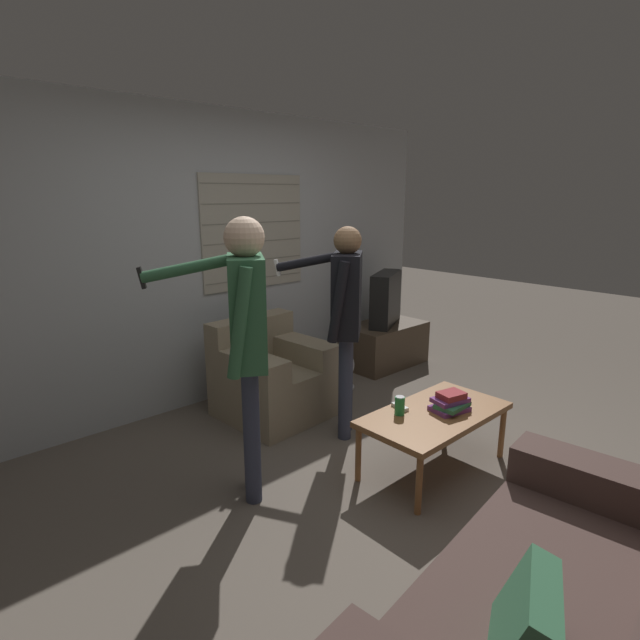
# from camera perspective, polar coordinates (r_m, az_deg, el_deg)

# --- Properties ---
(ground_plane) EXTENTS (16.00, 16.00, 0.00)m
(ground_plane) POSITION_cam_1_polar(r_m,az_deg,el_deg) (3.48, 7.94, -17.77)
(ground_plane) COLOR #665B51
(wall_back) EXTENTS (5.20, 0.08, 2.55)m
(wall_back) POSITION_cam_1_polar(r_m,az_deg,el_deg) (4.54, -11.60, 6.95)
(wall_back) COLOR #ADB2B7
(wall_back) RESTS_ON ground_plane
(couch_blue) EXTENTS (1.86, 1.09, 0.83)m
(couch_blue) POSITION_cam_1_polar(r_m,az_deg,el_deg) (2.28, 26.98, -29.58)
(couch_blue) COLOR #4C3833
(couch_blue) RESTS_ON ground_plane
(armchair_beige) EXTENTS (0.87, 0.85, 0.80)m
(armchair_beige) POSITION_cam_1_polar(r_m,az_deg,el_deg) (4.28, -5.60, -6.48)
(armchair_beige) COLOR gray
(armchair_beige) RESTS_ON ground_plane
(coffee_table) EXTENTS (1.05, 0.56, 0.42)m
(coffee_table) POSITION_cam_1_polar(r_m,az_deg,el_deg) (3.49, 12.99, -10.77)
(coffee_table) COLOR brown
(coffee_table) RESTS_ON ground_plane
(tv_stand) EXTENTS (0.91, 0.54, 0.46)m
(tv_stand) POSITION_cam_1_polar(r_m,az_deg,el_deg) (5.53, 7.35, -2.77)
(tv_stand) COLOR #4C3D2D
(tv_stand) RESTS_ON ground_plane
(tv) EXTENTS (0.65, 0.47, 0.56)m
(tv) POSITION_cam_1_polar(r_m,az_deg,el_deg) (5.40, 7.49, 2.43)
(tv) COLOR black
(tv) RESTS_ON tv_stand
(person_left_standing) EXTENTS (0.61, 0.78, 1.72)m
(person_left_standing) POSITION_cam_1_polar(r_m,az_deg,el_deg) (2.91, -8.54, -0.65)
(person_left_standing) COLOR #33384C
(person_left_standing) RESTS_ON ground_plane
(person_right_standing) EXTENTS (0.50, 0.82, 1.61)m
(person_right_standing) POSITION_cam_1_polar(r_m,az_deg,el_deg) (3.69, 2.88, 1.48)
(person_right_standing) COLOR #33384C
(person_right_standing) RESTS_ON ground_plane
(book_stack) EXTENTS (0.28, 0.22, 0.13)m
(book_stack) POSITION_cam_1_polar(r_m,az_deg,el_deg) (3.50, 14.71, -9.12)
(book_stack) COLOR #75387F
(book_stack) RESTS_ON coffee_table
(soda_can) EXTENTS (0.07, 0.07, 0.13)m
(soda_can) POSITION_cam_1_polar(r_m,az_deg,el_deg) (3.37, 9.10, -9.63)
(soda_can) COLOR #238E47
(soda_can) RESTS_ON coffee_table
(spare_remote) EXTENTS (0.06, 0.13, 0.02)m
(spare_remote) POSITION_cam_1_polar(r_m,az_deg,el_deg) (3.48, 9.12, -9.76)
(spare_remote) COLOR white
(spare_remote) RESTS_ON coffee_table
(floor_fan) EXTENTS (0.27, 0.20, 0.34)m
(floor_fan) POSITION_cam_1_polar(r_m,az_deg,el_deg) (4.86, 2.78, -6.06)
(floor_fan) COLOR #A8A8AD
(floor_fan) RESTS_ON ground_plane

